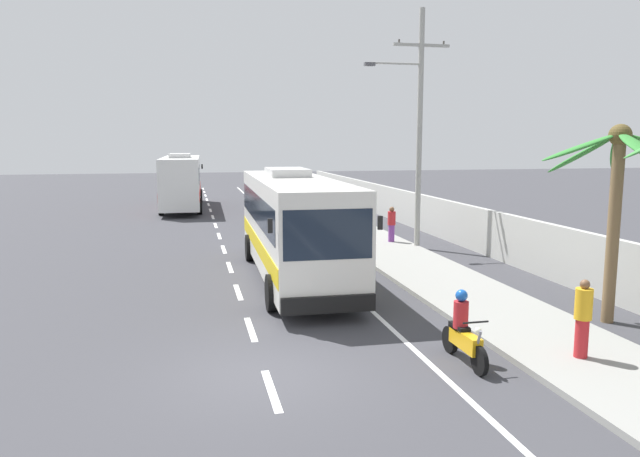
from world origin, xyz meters
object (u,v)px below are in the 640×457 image
Objects in this scene: pedestrian_near_kerb at (583,317)px; utility_pole_mid at (418,123)px; coach_bus_foreground at (293,222)px; motorcycle_beside_bus at (300,224)px; coach_bus_far_lane at (182,180)px; motorcycle_trailing at (463,333)px; palm_second at (618,180)px; pedestrian_midwalk at (392,224)px.

pedestrian_near_kerb is 14.56m from utility_pole_mid.
coach_bus_foreground reaches higher than pedestrian_near_kerb.
motorcycle_beside_bus is 18.05m from pedestrian_near_kerb.
coach_bus_far_lane reaches higher than motorcycle_trailing.
palm_second reaches higher than coach_bus_foreground.
motorcycle_beside_bus is 1.16× the size of pedestrian_near_kerb.
motorcycle_trailing is 14.60m from utility_pole_mid.
motorcycle_beside_bus is 1.00× the size of motorcycle_trailing.
palm_second reaches higher than coach_bus_far_lane.
coach_bus_foreground is 6.72× the size of pedestrian_near_kerb.
coach_bus_far_lane is (-3.92, 22.65, 0.07)m from coach_bus_foreground.
coach_bus_far_lane is 1.14× the size of utility_pole_mid.
pedestrian_near_kerb is at bearing -75.09° from coach_bus_far_lane.
pedestrian_near_kerb is 0.33× the size of palm_second.
coach_bus_foreground is 7.95m from pedestrian_midwalk.
utility_pole_mid is 1.99× the size of palm_second.
coach_bus_foreground is at bearing -144.15° from utility_pole_mid.
motorcycle_trailing is (2.15, -8.68, -1.30)m from coach_bus_foreground.
coach_bus_far_lane is 7.28× the size of pedestrian_midwalk.
pedestrian_near_kerb is 14.96m from pedestrian_midwalk.
palm_second is at bearing -70.91° from motorcycle_beside_bus.
pedestrian_midwalk is 0.16× the size of utility_pole_mid.
motorcycle_trailing is 2.53m from pedestrian_near_kerb.
coach_bus_far_lane is at bearing 110.58° from palm_second.
pedestrian_near_kerb is at bearing -136.55° from palm_second.
motorcycle_beside_bus is at bearing 109.09° from palm_second.
utility_pole_mid is (4.39, -4.06, 4.80)m from motorcycle_beside_bus.
motorcycle_beside_bus is at bearing 137.24° from utility_pole_mid.
pedestrian_near_kerb is (4.58, -9.28, -0.92)m from coach_bus_foreground.
palm_second reaches higher than motorcycle_beside_bus.
motorcycle_trailing is at bearing -107.14° from utility_pole_mid.
utility_pole_mid reaches higher than pedestrian_near_kerb.
coach_bus_far_lane is at bearing 100.98° from motorcycle_trailing.
coach_bus_far_lane is at bearing 119.18° from utility_pole_mid.
motorcycle_trailing is 6.15m from palm_second.
pedestrian_near_kerb is at bearing 171.83° from pedestrian_midwalk.
pedestrian_midwalk is at bearing -38.21° from motorcycle_beside_bus.
coach_bus_foreground is at bearing 103.94° from motorcycle_trailing.
pedestrian_midwalk reaches higher than motorcycle_trailing.
pedestrian_near_kerb reaches higher than motorcycle_trailing.
coach_bus_far_lane is 19.47m from pedestrian_midwalk.
pedestrian_midwalk is 0.31× the size of palm_second.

